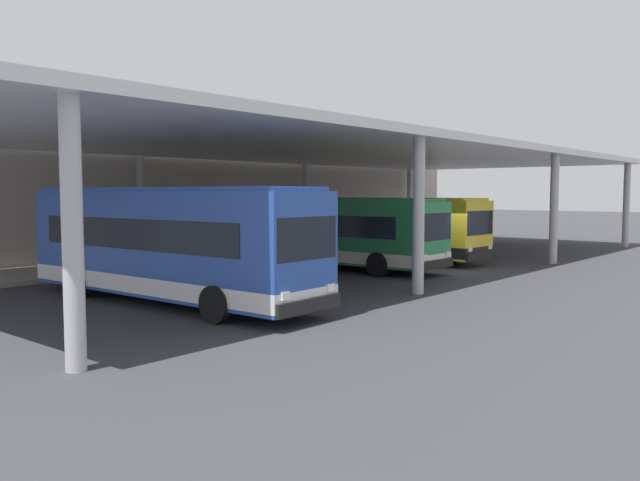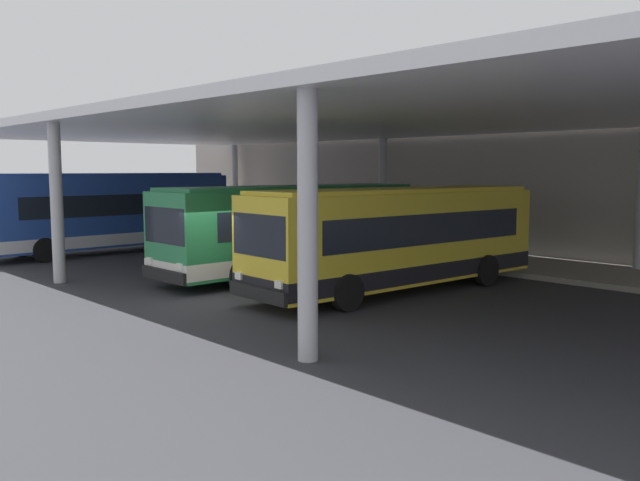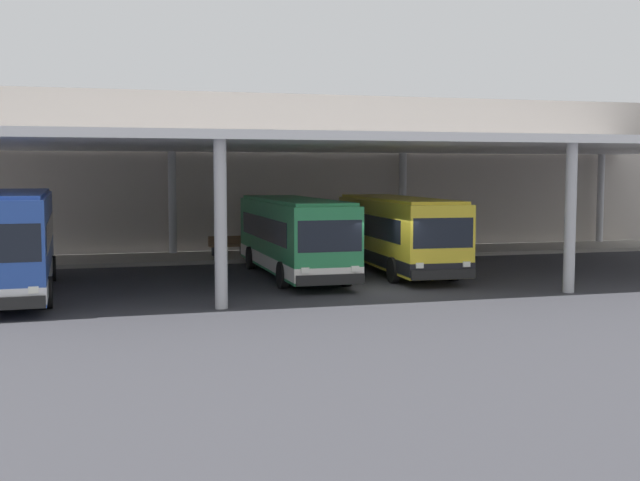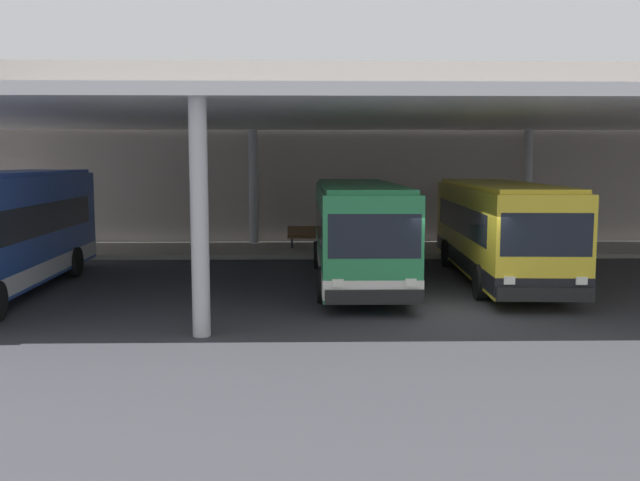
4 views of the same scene
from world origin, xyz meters
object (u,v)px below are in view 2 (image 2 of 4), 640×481
(bus_second_bay, at_px, (294,228))
(bus_middle_bay, at_px, (398,238))
(trash_bin, at_px, (459,243))
(bus_nearest_bay, at_px, (109,212))
(bench_waiting, at_px, (398,238))

(bus_second_bay, bearing_deg, bus_middle_bay, 2.92)
(bus_second_bay, distance_m, trash_bin, 7.83)
(bus_nearest_bay, bearing_deg, trash_bin, 37.82)
(bus_middle_bay, height_order, bench_waiting, bus_middle_bay)
(bench_waiting, bearing_deg, trash_bin, 1.80)
(bus_nearest_bay, xyz_separation_m, trash_bin, (12.24, 9.50, -1.16))
(bench_waiting, bearing_deg, bus_second_bay, -78.32)
(bus_nearest_bay, height_order, bench_waiting, bus_nearest_bay)
(bus_nearest_bay, relative_size, bus_middle_bay, 1.07)
(bus_second_bay, relative_size, trash_bin, 10.75)
(bench_waiting, bearing_deg, bus_nearest_bay, -133.76)
(bus_nearest_bay, bearing_deg, bus_second_bay, 10.32)
(bus_second_bay, distance_m, bench_waiting, 7.70)
(trash_bin, bearing_deg, bench_waiting, -178.20)
(bench_waiting, bearing_deg, bus_middle_bay, -49.69)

